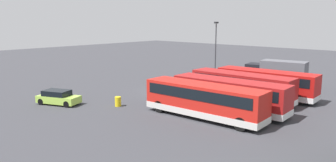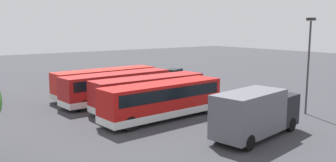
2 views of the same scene
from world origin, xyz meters
name	(u,v)px [view 1 (image 1 of 2)]	position (x,y,z in m)	size (l,w,h in m)	color
ground_plane	(165,92)	(0.00, 0.00, 0.00)	(140.00, 140.00, 0.00)	#38383D
bus_single_deck_near_end	(266,83)	(-5.47, 9.94, 1.62)	(3.15, 10.85, 2.95)	#B71411
bus_single_deck_second	(241,86)	(-1.99, 8.93, 1.62)	(2.78, 10.91, 2.95)	#A51919
bus_single_deck_third	(229,94)	(1.99, 9.96, 1.62)	(3.21, 11.21, 2.95)	#A51919
bus_single_deck_fourth	(204,100)	(5.32, 9.53, 1.62)	(3.14, 11.20, 2.95)	red
box_truck_blue	(277,72)	(-12.98, 7.75, 1.71)	(3.55, 7.78, 3.20)	#595960
car_hatchback_silver	(58,97)	(11.32, -4.08, 0.70)	(3.30, 4.62, 1.43)	#A5D14C
lamp_post_tall	(216,46)	(-11.41, -0.78, 4.73)	(0.70, 0.30, 8.09)	#38383D
waste_bin_yellow	(118,102)	(7.79, 0.99, 0.47)	(0.60, 0.60, 0.95)	yellow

